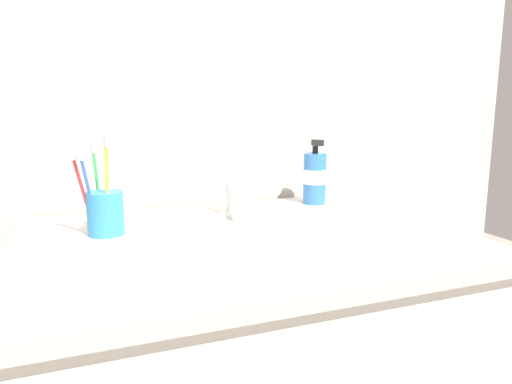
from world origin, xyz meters
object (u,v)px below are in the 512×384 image
Objects in this scene: toothbrush_red at (81,186)px; soap_dispenser at (315,177)px; faucet at (232,192)px; toothbrush_green at (97,180)px; toothbrush_blue at (88,186)px; toothbrush_cup at (105,213)px; toothbrush_yellow at (107,179)px.

toothbrush_red is 0.62m from soap_dispenser.
faucet is 0.32m from toothbrush_green.
toothbrush_red is 1.00× the size of toothbrush_blue.
faucet is 0.80× the size of toothbrush_red.
soap_dispenser is at bearing 12.46° from toothbrush_cup.
toothbrush_green is at bearing -171.92° from soap_dispenser.
toothbrush_green is at bearing 69.56° from toothbrush_blue.
soap_dispenser is (0.26, 0.07, 0.01)m from faucet.
toothbrush_cup is 0.51× the size of toothbrush_red.
toothbrush_cup is (-0.30, -0.06, -0.01)m from faucet.
toothbrush_blue is 0.04m from toothbrush_yellow.
toothbrush_blue is (-0.03, -0.01, 0.06)m from toothbrush_cup.
toothbrush_red reaches higher than faucet.
toothbrush_green is at bearing 52.60° from toothbrush_red.
soap_dispenser is (0.61, 0.12, -0.03)m from toothbrush_red.
faucet is at bearing 12.21° from toothbrush_blue.
toothbrush_red is at bearing -127.40° from toothbrush_green.
toothbrush_cup is 0.58m from soap_dispenser.
toothbrush_green is (0.03, 0.04, 0.00)m from toothbrush_red.
toothbrush_green is 0.90× the size of toothbrush_yellow.
toothbrush_cup is at bearing -167.54° from soap_dispenser.
toothbrush_cup is 0.08m from toothbrush_green.
toothbrush_cup is 0.08m from toothbrush_red.
toothbrush_yellow is (0.01, -0.03, 0.08)m from toothbrush_cup.
toothbrush_yellow is (0.04, -0.01, 0.01)m from toothbrush_blue.
toothbrush_blue is at bearing -158.40° from toothbrush_cup.
toothbrush_blue is (-0.02, -0.06, -0.00)m from toothbrush_green.
faucet reaches higher than toothbrush_cup.
toothbrush_red is at bearing 179.94° from toothbrush_cup.
faucet is 0.35m from toothbrush_red.
soap_dispenser is (0.56, 0.12, 0.03)m from toothbrush_cup.
toothbrush_yellow reaches higher than faucet.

